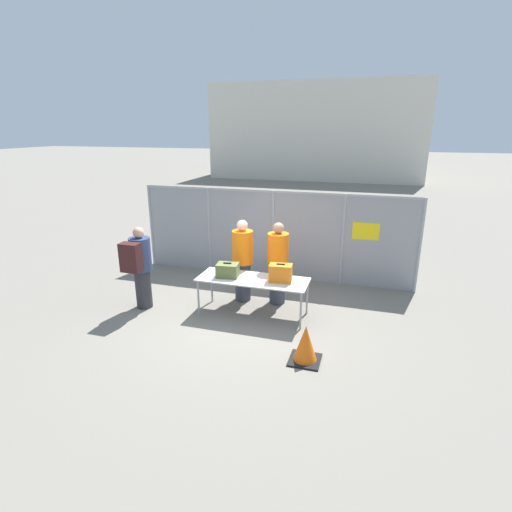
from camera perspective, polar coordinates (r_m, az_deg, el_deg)
ground_plane at (r=8.14m, az=-1.86°, el=-8.55°), size 120.00×120.00×0.00m
fence_section at (r=9.83m, az=2.53°, el=3.28°), size 6.84×0.07×2.19m
inspection_table at (r=7.91m, az=-0.45°, el=-3.61°), size 2.19×0.81×0.77m
suitcase_olive at (r=7.98m, az=-4.08°, el=-2.02°), size 0.46×0.37×0.30m
suitcase_orange at (r=7.72m, az=3.53°, el=-2.44°), size 0.46×0.31×0.36m
traveler_hooded at (r=8.45m, az=-16.30°, el=-1.26°), size 0.43×0.67×1.73m
security_worker_near at (r=8.54m, az=-1.92°, el=-0.52°), size 0.44×0.44×1.79m
security_worker_far at (r=8.40m, az=3.13°, el=-0.92°), size 0.44×0.44×1.78m
utility_trailer at (r=11.54m, az=7.04°, el=1.58°), size 3.38×2.25×0.68m
distant_hangar at (r=32.71m, az=9.31°, el=17.16°), size 14.90×9.01×6.59m
traffic_cone at (r=6.62m, az=7.08°, el=-12.46°), size 0.50×0.50×0.63m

